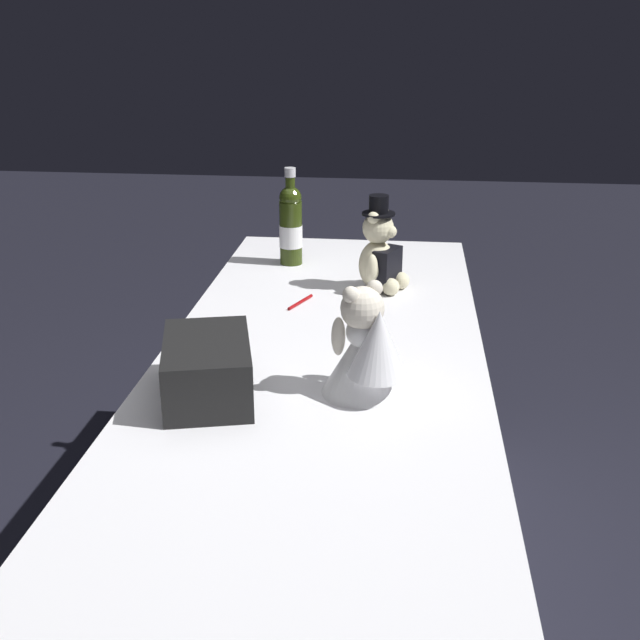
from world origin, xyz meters
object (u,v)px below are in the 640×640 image
Objects in this scene: teddy_bear_bride at (366,347)px; gift_case_black at (207,369)px; teddy_bear_groom at (380,255)px; champagne_bottle at (291,224)px; signing_pen at (301,302)px.

gift_case_black is at bearing -82.59° from teddy_bear_bride.
teddy_bear_groom is 0.90× the size of champagne_bottle.
champagne_bottle is (-0.89, -0.28, 0.02)m from teddy_bear_bride.
champagne_bottle is at bearing -167.53° from signing_pen.
champagne_bottle is 0.39m from signing_pen.
teddy_bear_groom reaches higher than gift_case_black.
teddy_bear_bride is (0.67, -0.00, 0.00)m from teddy_bear_groom.
teddy_bear_bride is at bearing 20.97° from signing_pen.
gift_case_black is at bearing -24.33° from teddy_bear_groom.
teddy_bear_bride reaches higher than signing_pen.
teddy_bear_groom is at bearing 124.66° from signing_pen.
champagne_bottle reaches higher than gift_case_black.
champagne_bottle is at bearing -162.37° from teddy_bear_bride.
teddy_bear_bride is 1.97× the size of signing_pen.
teddy_bear_bride is 0.33m from gift_case_black.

